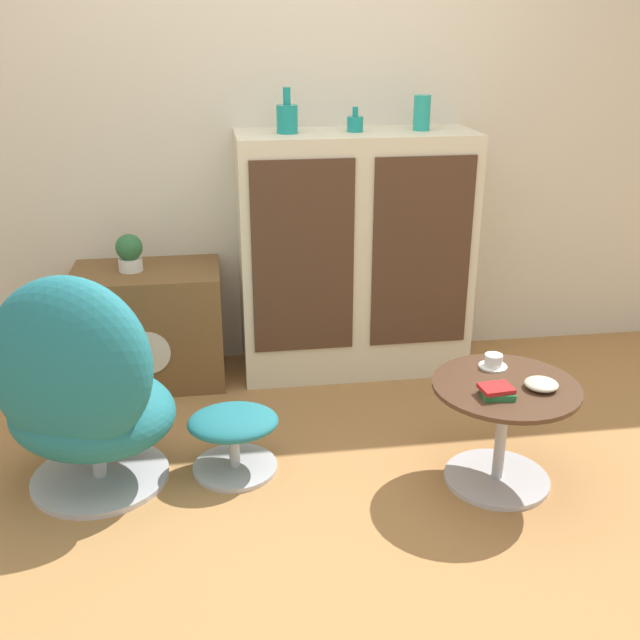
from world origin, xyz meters
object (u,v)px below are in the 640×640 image
(coffee_table, at_px, (502,423))
(egg_chair, at_px, (81,392))
(ottoman, at_px, (233,431))
(sideboard, at_px, (354,255))
(vase_leftmost, at_px, (287,117))
(vase_inner_left, at_px, (355,123))
(teacup, at_px, (493,362))
(bowl, at_px, (541,384))
(tv_console, at_px, (150,326))
(book_stack, at_px, (497,391))
(potted_plant, at_px, (129,252))
(vase_inner_right, at_px, (422,113))

(coffee_table, bearing_deg, egg_chair, 173.39)
(ottoman, height_order, coffee_table, coffee_table)
(coffee_table, bearing_deg, sideboard, 108.04)
(vase_leftmost, xyz_separation_m, vase_inner_left, (0.32, 0.00, -0.03))
(egg_chair, relative_size, teacup, 8.04)
(ottoman, distance_m, bowl, 1.22)
(tv_console, bearing_deg, bowl, -37.80)
(sideboard, bearing_deg, vase_leftmost, 179.33)
(coffee_table, height_order, book_stack, book_stack)
(potted_plant, distance_m, bowl, 2.00)
(sideboard, xyz_separation_m, potted_plant, (-1.10, -0.01, 0.07))
(vase_leftmost, bearing_deg, tv_console, -178.92)
(vase_leftmost, relative_size, vase_inner_left, 1.80)
(vase_inner_right, bearing_deg, vase_inner_left, 180.00)
(vase_inner_left, xyz_separation_m, teacup, (0.38, -0.99, -0.81))
(egg_chair, bearing_deg, vase_inner_left, 38.39)
(vase_inner_right, bearing_deg, egg_chair, -147.96)
(ottoman, distance_m, vase_inner_left, 1.56)
(bowl, bearing_deg, coffee_table, 156.49)
(sideboard, relative_size, tv_console, 1.72)
(tv_console, distance_m, egg_chair, 0.98)
(coffee_table, bearing_deg, vase_inner_left, 108.32)
(potted_plant, relative_size, bowl, 1.43)
(book_stack, bearing_deg, vase_inner_right, 89.30)
(vase_leftmost, bearing_deg, vase_inner_left, 0.00)
(sideboard, height_order, bowl, sideboard)
(bowl, bearing_deg, book_stack, -169.21)
(book_stack, bearing_deg, sideboard, 103.74)
(vase_leftmost, relative_size, teacup, 1.83)
(sideboard, distance_m, teacup, 1.07)
(coffee_table, distance_m, bowl, 0.23)
(sideboard, distance_m, ottoman, 1.21)
(potted_plant, bearing_deg, vase_leftmost, 0.95)
(vase_inner_right, relative_size, potted_plant, 0.90)
(vase_inner_right, bearing_deg, vase_leftmost, 180.00)
(coffee_table, height_order, vase_inner_right, vase_inner_right)
(book_stack, bearing_deg, egg_chair, 169.91)
(vase_leftmost, bearing_deg, ottoman, -110.01)
(ottoman, height_order, potted_plant, potted_plant)
(vase_leftmost, xyz_separation_m, vase_inner_right, (0.65, 0.00, 0.01))
(potted_plant, bearing_deg, coffee_table, -37.55)
(sideboard, height_order, book_stack, sideboard)
(ottoman, bearing_deg, egg_chair, -174.96)
(tv_console, relative_size, vase_inner_right, 4.34)
(vase_leftmost, xyz_separation_m, potted_plant, (-0.77, -0.01, -0.62))
(vase_leftmost, bearing_deg, book_stack, -62.92)
(vase_leftmost, height_order, teacup, vase_leftmost)
(egg_chair, bearing_deg, sideboard, 38.11)
(vase_inner_right, height_order, bowl, vase_inner_right)
(tv_console, distance_m, vase_leftmost, 1.23)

